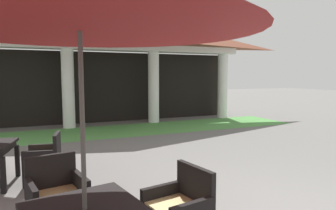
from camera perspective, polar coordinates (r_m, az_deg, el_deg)
name	(u,v)px	position (r m, az deg, el deg)	size (l,w,h in m)	color
background_pavilion	(112,38)	(11.42, -10.54, 12.34)	(10.65, 2.77, 4.11)	white
lawn_strip	(123,130)	(10.21, -8.53, -4.73)	(12.45, 2.30, 0.01)	#519347
patio_chair_near_foreground_east	(45,160)	(5.69, -22.19, -9.51)	(0.64, 0.64, 0.84)	black
patio_umbrella_mid_left	(79,9)	(2.62, -16.37, 17.02)	(2.94, 2.94, 2.63)	#2D2D2D
patio_chair_mid_left_north	(57,200)	(3.80, -20.23, -16.50)	(0.68, 0.66, 0.91)	black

